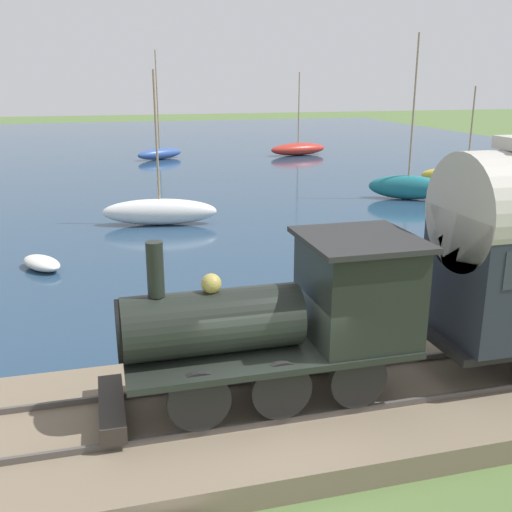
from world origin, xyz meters
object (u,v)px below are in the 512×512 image
sailboat_blue (160,153)px  sailboat_teal (408,186)px  sailboat_yellow (467,175)px  rowboat_near_shore (42,263)px  rowboat_mid_harbor (328,246)px  sailboat_white (160,211)px  sailboat_red (298,149)px  steam_locomotive (295,310)px  rowboat_far_out (249,312)px

sailboat_blue → sailboat_teal: (-20.02, -11.28, 0.19)m
sailboat_blue → sailboat_yellow: bearing=-164.1°
rowboat_near_shore → rowboat_mid_harbor: bearing=-35.0°
sailboat_white → sailboat_teal: size_ratio=0.78×
sailboat_teal → rowboat_mid_harbor: (-8.46, 7.94, -0.48)m
sailboat_yellow → sailboat_red: bearing=50.2°
steam_locomotive → sailboat_blue: 39.33m
sailboat_white → rowboat_near_shore: bearing=150.9°
rowboat_near_shore → rowboat_far_out: bearing=-79.7°
sailboat_blue → steam_locomotive: bearing=148.9°
rowboat_mid_harbor → sailboat_blue: bearing=54.9°
sailboat_blue → rowboat_mid_harbor: (-28.48, -3.34, -0.29)m
sailboat_teal → rowboat_far_out: (-14.30, 12.51, -0.45)m
sailboat_white → rowboat_mid_harbor: 8.30m
sailboat_red → rowboat_far_out: 36.30m
sailboat_yellow → sailboat_teal: 6.29m
sailboat_white → rowboat_mid_harbor: size_ratio=2.91×
sailboat_blue → rowboat_far_out: 34.34m
steam_locomotive → rowboat_mid_harbor: size_ratio=2.55×
rowboat_far_out → sailboat_red: bearing=-69.2°
sailboat_teal → rowboat_near_shore: bearing=143.1°
steam_locomotive → sailboat_blue: sailboat_blue is taller
sailboat_white → rowboat_near_shore: (-5.56, 4.67, -0.38)m
sailboat_yellow → sailboat_teal: size_ratio=0.69×
sailboat_teal → rowboat_near_shore: (-8.01, 18.32, -0.47)m
steam_locomotive → sailboat_yellow: size_ratio=1.00×
rowboat_far_out → rowboat_near_shore: bearing=-5.7°
rowboat_near_shore → sailboat_teal: bearing=-8.9°
sailboat_yellow → sailboat_blue: (17.09, 16.85, -0.11)m
steam_locomotive → rowboat_near_shore: size_ratio=2.80×
steam_locomotive → sailboat_yellow: sailboat_yellow is taller
sailboat_yellow → sailboat_blue: sailboat_blue is taller
sailboat_teal → rowboat_near_shore: sailboat_teal is taller
rowboat_mid_harbor → rowboat_far_out: size_ratio=0.83×
sailboat_red → sailboat_white: 26.16m
rowboat_far_out → steam_locomotive: bearing=127.1°
sailboat_blue → rowboat_near_shore: sailboat_blue is taller
sailboat_blue → rowboat_far_out: bearing=149.2°
steam_locomotive → sailboat_red: sailboat_red is taller
sailboat_white → rowboat_far_out: size_ratio=2.41×
sailboat_yellow → sailboat_red: (16.72, 5.21, -0.09)m
rowboat_mid_harbor → rowboat_near_shore: 10.39m
sailboat_yellow → rowboat_far_out: size_ratio=2.12×
sailboat_yellow → sailboat_teal: bearing=150.6°
sailboat_red → rowboat_mid_harbor: size_ratio=2.93×
sailboat_yellow → sailboat_red: 17.51m
steam_locomotive → rowboat_mid_harbor: bearing=-24.7°
sailboat_yellow → rowboat_far_out: sailboat_yellow is taller
steam_locomotive → sailboat_yellow: (22.17, -18.47, -1.66)m
rowboat_mid_harbor → sailboat_teal: bearing=5.0°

